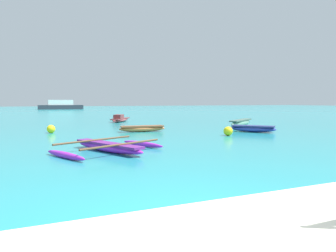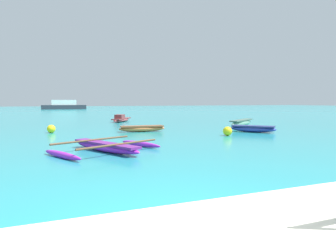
# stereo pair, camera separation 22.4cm
# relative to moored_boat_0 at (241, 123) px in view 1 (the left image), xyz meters

# --- Properties ---
(ground_plane) EXTENTS (240.00, 240.00, 0.00)m
(ground_plane) POSITION_rel_moored_boat_0_xyz_m (-10.93, -14.26, -0.27)
(ground_plane) COLOR teal
(moored_boat_0) EXTENTS (3.35, 2.65, 0.49)m
(moored_boat_0) POSITION_rel_moored_boat_0_xyz_m (0.00, 0.00, 0.00)
(moored_boat_0) COLOR #699E85
(moored_boat_0) RESTS_ON ground_plane
(moored_boat_1) EXTENTS (4.09, 3.48, 0.37)m
(moored_boat_1) POSITION_rel_moored_boat_0_xyz_m (-10.80, -7.05, -0.10)
(moored_boat_1) COLOR purple
(moored_boat_1) RESTS_ON ground_plane
(moored_boat_2) EXTENTS (2.30, 2.41, 0.37)m
(moored_boat_2) POSITION_rel_moored_boat_0_xyz_m (-1.69, -3.45, -0.06)
(moored_boat_2) COLOR #303E9F
(moored_boat_2) RESTS_ON ground_plane
(moored_boat_3) EXTENTS (2.76, 0.80, 0.35)m
(moored_boat_3) POSITION_rel_moored_boat_0_xyz_m (-7.55, -0.79, -0.07)
(moored_boat_3) COLOR #D9783E
(moored_boat_3) RESTS_ON ground_plane
(moored_boat_4) EXTENTS (2.49, 3.36, 0.65)m
(moored_boat_4) POSITION_rel_moored_boat_0_xyz_m (-6.69, 8.23, -0.04)
(moored_boat_4) COLOR #C64D50
(moored_boat_4) RESTS_ON ground_plane
(mooring_buoy_0) EXTENTS (0.45, 0.45, 0.45)m
(mooring_buoy_0) POSITION_rel_moored_boat_0_xyz_m (-12.50, 0.47, -0.04)
(mooring_buoy_0) COLOR yellow
(mooring_buoy_0) RESTS_ON ground_plane
(mooring_buoy_1) EXTENTS (0.48, 0.48, 0.48)m
(mooring_buoy_1) POSITION_rel_moored_boat_0_xyz_m (-4.09, -4.47, -0.03)
(mooring_buoy_1) COLOR yellow
(mooring_buoy_1) RESTS_ON ground_plane
(distant_ferry) EXTENTS (9.86, 2.17, 2.17)m
(distant_ferry) POSITION_rel_moored_boat_0_xyz_m (-9.03, 56.22, 0.61)
(distant_ferry) COLOR #2D333D
(distant_ferry) RESTS_ON ground_plane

